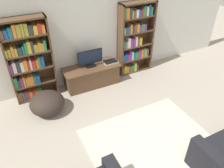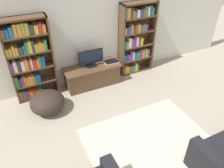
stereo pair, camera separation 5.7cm
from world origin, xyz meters
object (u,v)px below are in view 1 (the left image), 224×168
object	(u,v)px
tv_stand	(92,76)
laptop	(110,62)
television	(90,58)
bookshelf_right	(134,39)
beanbag_ottoman	(47,103)
bookshelf_left	(28,60)

from	to	relation	value
tv_stand	laptop	world-z (taller)	laptop
television	bookshelf_right	bearing A→B (deg)	5.45
tv_stand	television	bearing A→B (deg)	90.00
beanbag_ottoman	laptop	bearing A→B (deg)	16.67
laptop	bookshelf_right	bearing A→B (deg)	11.38
bookshelf_right	laptop	xyz separation A→B (m)	(-0.76, -0.15, -0.41)
bookshelf_left	beanbag_ottoman	size ratio (longest dim) A/B	2.57
television	tv_stand	bearing A→B (deg)	-90.00
bookshelf_left	bookshelf_right	world-z (taller)	same
bookshelf_right	television	size ratio (longest dim) A/B	3.02
beanbag_ottoman	bookshelf_left	bearing A→B (deg)	100.57
bookshelf_right	laptop	size ratio (longest dim) A/B	5.24
bookshelf_left	laptop	xyz separation A→B (m)	(1.88, -0.15, -0.43)
bookshelf_left	tv_stand	distance (m)	1.54
bookshelf_right	beanbag_ottoman	distance (m)	2.70
television	laptop	size ratio (longest dim) A/B	1.73
bookshelf_left	laptop	distance (m)	1.94
television	beanbag_ottoman	size ratio (longest dim) A/B	0.85
bookshelf_right	laptop	distance (m)	0.88
laptop	bookshelf_left	bearing A→B (deg)	175.39
laptop	beanbag_ottoman	distance (m)	1.86
bookshelf_left	bookshelf_right	size ratio (longest dim) A/B	1.00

